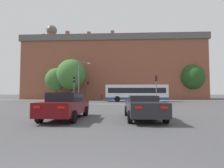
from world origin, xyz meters
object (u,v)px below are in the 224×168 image
(bus_crossing_lead, at_px, (136,93))
(pedestrian_walking_west, at_px, (133,95))
(car_roadster_right, at_px, (143,107))
(traffic_light_near_right, at_px, (156,85))
(street_lamp_junction, at_px, (81,77))
(car_saloon_left, at_px, (66,105))
(traffic_light_near_left, at_px, (74,86))
(pedestrian_walking_east, at_px, (132,96))
(traffic_light_far_left, at_px, (88,87))
(pedestrian_waiting, at_px, (102,96))

(bus_crossing_lead, xyz_separation_m, pedestrian_walking_west, (-0.10, 6.76, -0.57))
(car_roadster_right, distance_m, traffic_light_near_right, 14.40)
(pedestrian_walking_west, bearing_deg, bus_crossing_lead, -145.26)
(car_roadster_right, height_order, pedestrian_walking_west, pedestrian_walking_west)
(street_lamp_junction, relative_size, pedestrian_walking_west, 3.90)
(car_saloon_left, xyz_separation_m, traffic_light_near_left, (-3.29, 14.01, 1.78))
(traffic_light_near_right, distance_m, pedestrian_walking_east, 13.68)
(bus_crossing_lead, xyz_separation_m, traffic_light_far_left, (-9.85, 6.36, 1.17))
(street_lamp_junction, height_order, pedestrian_walking_west, street_lamp_junction)
(bus_crossing_lead, distance_m, traffic_light_near_left, 11.74)
(traffic_light_near_right, bearing_deg, traffic_light_far_left, 131.57)
(bus_crossing_lead, xyz_separation_m, traffic_light_near_right, (2.10, -7.11, 1.08))
(pedestrian_walking_west, bearing_deg, traffic_light_near_right, -137.08)
(car_roadster_right, distance_m, pedestrian_walking_west, 27.72)
(traffic_light_near_right, xyz_separation_m, pedestrian_walking_east, (-2.47, 13.34, -1.75))
(bus_crossing_lead, bearing_deg, pedestrian_waiting, 42.50)
(pedestrian_waiting, height_order, pedestrian_walking_east, pedestrian_waiting)
(car_roadster_right, height_order, pedestrian_walking_east, pedestrian_walking_east)
(car_saloon_left, bearing_deg, street_lamp_junction, 101.49)
(pedestrian_walking_west, bearing_deg, pedestrian_walking_east, -173.32)
(car_roadster_right, distance_m, traffic_light_far_left, 28.61)
(traffic_light_near_right, relative_size, pedestrian_walking_east, 2.49)
(pedestrian_waiting, xyz_separation_m, pedestrian_walking_west, (6.77, -0.74, 0.05))
(pedestrian_walking_east, bearing_deg, car_roadster_right, -160.96)
(car_roadster_right, relative_size, bus_crossing_lead, 0.45)
(traffic_light_far_left, xyz_separation_m, pedestrian_waiting, (2.98, 1.14, -1.79))
(traffic_light_far_left, relative_size, traffic_light_near_left, 1.08)
(car_roadster_right, xyz_separation_m, pedestrian_waiting, (-5.38, 28.42, 0.26))
(bus_crossing_lead, bearing_deg, car_saloon_left, 164.25)
(car_roadster_right, relative_size, traffic_light_near_left, 1.26)
(traffic_light_far_left, height_order, pedestrian_waiting, traffic_light_far_left)
(traffic_light_near_right, height_order, street_lamp_junction, street_lamp_junction)
(street_lamp_junction, bearing_deg, pedestrian_walking_west, 43.61)
(pedestrian_walking_east, height_order, pedestrian_walking_west, pedestrian_walking_west)
(traffic_light_near_right, height_order, pedestrian_waiting, traffic_light_near_right)
(bus_crossing_lead, relative_size, traffic_light_far_left, 2.62)
(car_roadster_right, relative_size, pedestrian_waiting, 2.88)
(car_roadster_right, xyz_separation_m, traffic_light_near_right, (3.59, 13.81, 1.96))
(car_roadster_right, xyz_separation_m, pedestrian_walking_east, (1.12, 27.15, 0.21))
(traffic_light_far_left, xyz_separation_m, traffic_light_near_right, (11.95, -13.48, -0.09))
(traffic_light_near_left, relative_size, pedestrian_walking_east, 2.39)
(car_saloon_left, bearing_deg, bus_crossing_lead, 75.37)
(bus_crossing_lead, height_order, pedestrian_waiting, bus_crossing_lead)
(pedestrian_walking_west, bearing_deg, traffic_light_far_left, 126.26)
(car_saloon_left, relative_size, pedestrian_walking_west, 2.64)
(traffic_light_near_left, bearing_deg, car_saloon_left, -76.78)
(car_roadster_right, distance_m, pedestrian_walking_east, 27.17)
(traffic_light_far_left, distance_m, traffic_light_near_right, 18.01)
(traffic_light_near_right, relative_size, pedestrian_walking_west, 2.28)
(car_roadster_right, bearing_deg, traffic_light_near_left, 118.06)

